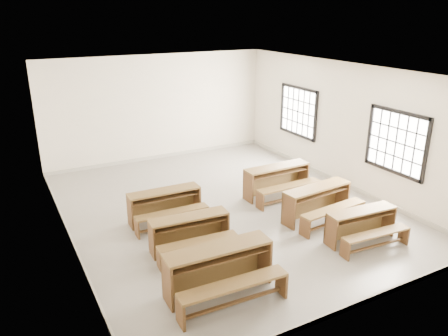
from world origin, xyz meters
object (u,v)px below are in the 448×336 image
desk_set_4 (318,201)px  desk_set_5 (278,179)px  desk_set_0 (220,267)px  desk_set_2 (165,204)px  desk_set_1 (190,231)px  desk_set_3 (362,223)px

desk_set_4 → desk_set_5: (-0.04, 1.50, 0.01)m
desk_set_0 → desk_set_4: 3.46m
desk_set_2 → desk_set_4: size_ratio=0.92×
desk_set_0 → desk_set_1: size_ratio=1.15×
desk_set_5 → desk_set_0: bearing=-138.4°
desk_set_1 → desk_set_5: desk_set_5 is taller
desk_set_0 → desk_set_2: 2.87m
desk_set_4 → desk_set_5: size_ratio=1.01×
desk_set_0 → desk_set_4: (3.18, 1.36, -0.03)m
desk_set_5 → desk_set_1: bearing=-156.2°
desk_set_1 → desk_set_3: 3.43m
desk_set_1 → desk_set_2: desk_set_2 is taller
desk_set_0 → desk_set_4: bearing=25.2°
desk_set_2 → desk_set_3: desk_set_2 is taller
desk_set_2 → desk_set_3: bearing=-39.0°
desk_set_1 → desk_set_5: (3.01, 1.37, 0.05)m
desk_set_3 → desk_set_5: desk_set_5 is taller
desk_set_1 → desk_set_0: bearing=-91.3°
desk_set_0 → desk_set_5: size_ratio=1.06×
desk_set_2 → desk_set_3: (3.15, -2.71, -0.03)m
desk_set_0 → desk_set_3: 3.31m
desk_set_2 → desk_set_4: desk_set_4 is taller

